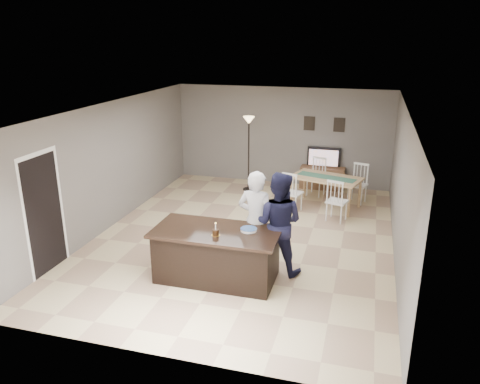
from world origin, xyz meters
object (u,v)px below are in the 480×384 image
(television, at_px, (324,157))
(woman, at_px, (256,221))
(man, at_px, (278,223))
(plate_stack, at_px, (249,230))
(dining_table, at_px, (326,182))
(floor_lamp, at_px, (249,134))
(birthday_cake, at_px, (216,232))
(kitchen_island, at_px, (217,254))
(tv_console, at_px, (322,178))

(television, relative_size, woman, 0.50)
(television, distance_m, man, 5.10)
(plate_stack, distance_m, dining_table, 4.10)
(dining_table, bearing_deg, floor_lamp, 176.28)
(woman, bearing_deg, television, -90.85)
(birthday_cake, relative_size, plate_stack, 0.80)
(kitchen_island, relative_size, plate_stack, 7.63)
(woman, height_order, plate_stack, woman)
(birthday_cake, xyz_separation_m, floor_lamp, (-0.78, 5.09, 0.61))
(television, height_order, dining_table, television)
(man, xyz_separation_m, plate_stack, (-0.42, -0.42, 0.00))
(woman, relative_size, dining_table, 0.84)
(plate_stack, distance_m, floor_lamp, 4.97)
(birthday_cake, bearing_deg, plate_stack, 34.29)
(tv_console, xyz_separation_m, dining_table, (0.23, -1.46, 0.33))
(woman, relative_size, man, 1.00)
(kitchen_island, distance_m, birthday_cake, 0.54)
(kitchen_island, distance_m, woman, 0.91)
(tv_console, height_order, floor_lamp, floor_lamp)
(kitchen_island, relative_size, man, 1.17)
(television, xyz_separation_m, man, (-0.25, -5.09, 0.06))
(television, relative_size, floor_lamp, 0.45)
(kitchen_island, height_order, birthday_cake, birthday_cake)
(woman, distance_m, birthday_cake, 0.90)
(woman, distance_m, plate_stack, 0.42)
(dining_table, bearing_deg, television, 114.93)
(kitchen_island, xyz_separation_m, floor_lamp, (-0.72, 4.89, 1.10))
(kitchen_island, height_order, woman, woman)
(woman, bearing_deg, tv_console, -90.95)
(birthday_cake, distance_m, plate_stack, 0.58)
(man, bearing_deg, dining_table, -92.71)
(birthday_cake, bearing_deg, man, 39.84)
(man, xyz_separation_m, birthday_cake, (-0.90, -0.75, 0.03))
(television, xyz_separation_m, birthday_cake, (-1.15, -5.84, 0.09))
(television, distance_m, birthday_cake, 5.95)
(man, height_order, dining_table, man)
(dining_table, bearing_deg, kitchen_island, -93.05)
(man, relative_size, plate_stack, 6.54)
(kitchen_island, height_order, television, television)
(woman, relative_size, birthday_cake, 8.10)
(television, bearing_deg, plate_stack, 83.08)
(plate_stack, relative_size, floor_lamp, 0.14)
(television, height_order, man, man)
(tv_console, distance_m, birthday_cake, 5.92)
(tv_console, relative_size, woman, 0.65)
(kitchen_island, relative_size, floor_lamp, 1.07)
(kitchen_island, xyz_separation_m, man, (0.95, 0.55, 0.47))
(kitchen_island, height_order, dining_table, dining_table)
(television, relative_size, birthday_cake, 4.04)
(kitchen_island, relative_size, woman, 1.17)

